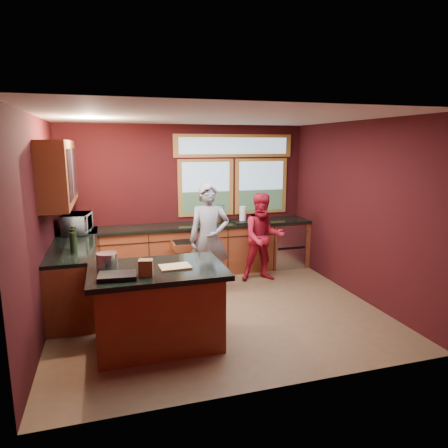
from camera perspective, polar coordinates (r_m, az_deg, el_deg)
name	(u,v)px	position (r m, az deg, el deg)	size (l,w,h in m)	color
floor	(217,309)	(5.91, -1.08, -12.07)	(4.50, 4.50, 0.00)	brown
room_shell	(169,184)	(5.64, -7.91, 5.65)	(4.52, 4.02, 2.71)	black
back_counter	(202,248)	(7.36, -3.11, -3.51)	(4.50, 0.64, 0.93)	maroon
left_counter	(75,273)	(6.39, -20.47, -6.54)	(0.64, 2.30, 0.93)	maroon
island	(158,306)	(4.86, -9.35, -11.45)	(1.55, 1.05, 0.95)	maroon
person_grey	(209,239)	(6.31, -2.14, -2.15)	(0.64, 0.42, 1.75)	slate
person_red	(263,237)	(6.93, 5.60, -1.92)	(0.74, 0.58, 1.53)	maroon
microwave	(77,223)	(6.87, -20.24, 0.08)	(0.58, 0.39, 0.32)	#999999
potted_plant	(217,213)	(7.35, -1.01, 1.58)	(0.31, 0.27, 0.35)	#999999
paper_towel	(243,214)	(7.45, 2.69, 1.44)	(0.12, 0.12, 0.28)	silver
cutting_board	(175,267)	(4.67, -7.01, -6.08)	(0.35, 0.25, 0.02)	tan
stock_pot	(107,261)	(4.79, -16.36, -5.04)	(0.24, 0.24, 0.18)	silver
paper_bag	(146,268)	(4.42, -11.10, -6.15)	(0.15, 0.12, 0.18)	brown
black_tray	(118,276)	(4.42, -14.97, -7.20)	(0.40, 0.28, 0.05)	black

